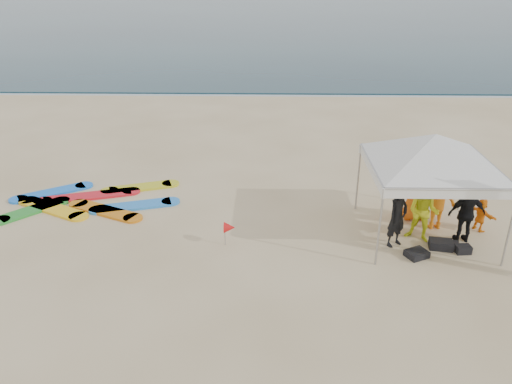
{
  "coord_description": "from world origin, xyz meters",
  "views": [
    {
      "loc": [
        0.11,
        -8.85,
        6.42
      ],
      "look_at": [
        -0.15,
        2.6,
        1.2
      ],
      "focal_mm": 35.0,
      "sensor_mm": 36.0,
      "label": 1
    }
  ],
  "objects": [
    {
      "name": "ground",
      "position": [
        0.0,
        0.0,
        0.0
      ],
      "size": [
        120.0,
        120.0,
        0.0
      ],
      "primitive_type": "plane",
      "color": "beige",
      "rests_on": "ground"
    },
    {
      "name": "ocean",
      "position": [
        0.0,
        60.0,
        0.04
      ],
      "size": [
        160.0,
        84.0,
        0.08
      ],
      "primitive_type": "cube",
      "color": "#0C2633",
      "rests_on": "ground"
    },
    {
      "name": "shoreline_foam",
      "position": [
        0.0,
        18.2,
        0.0
      ],
      "size": [
        160.0,
        1.2,
        0.01
      ],
      "primitive_type": "cube",
      "color": "silver",
      "rests_on": "ground"
    },
    {
      "name": "person_black_a",
      "position": [
        3.34,
        2.11,
        0.78
      ],
      "size": [
        0.68,
        0.63,
        1.57
      ],
      "primitive_type": "imported",
      "rotation": [
        0.0,
        0.0,
        0.61
      ],
      "color": "black",
      "rests_on": "ground"
    },
    {
      "name": "person_yellow",
      "position": [
        4.04,
        2.37,
        0.8
      ],
      "size": [
        0.97,
        0.91,
        1.6
      ],
      "primitive_type": "imported",
      "rotation": [
        0.0,
        0.0,
        -0.52
      ],
      "color": "yellow",
      "rests_on": "ground"
    },
    {
      "name": "person_orange_a",
      "position": [
        4.61,
        3.06,
        0.82
      ],
      "size": [
        1.09,
        0.67,
        1.64
      ],
      "primitive_type": "imported",
      "rotation": [
        0.0,
        0.0,
        3.2
      ],
      "color": "orange",
      "rests_on": "ground"
    },
    {
      "name": "person_black_b",
      "position": [
        5.11,
        2.34,
        0.78
      ],
      "size": [
        0.93,
        0.43,
        1.56
      ],
      "primitive_type": "imported",
      "rotation": [
        0.0,
        0.0,
        3.19
      ],
      "color": "black",
      "rests_on": "ground"
    },
    {
      "name": "person_orange_b",
      "position": [
        4.18,
        3.55,
        0.91
      ],
      "size": [
        0.89,
        0.58,
        1.81
      ],
      "primitive_type": "imported",
      "rotation": [
        0.0,
        0.0,
        3.13
      ],
      "color": "#DF5E13",
      "rests_on": "ground"
    },
    {
      "name": "person_seated",
      "position": [
        5.75,
        2.93,
        0.45
      ],
      "size": [
        0.6,
        0.87,
        0.9
      ],
      "primitive_type": "imported",
      "rotation": [
        0.0,
        0.0,
        2.01
      ],
      "color": "orange",
      "rests_on": "ground"
    },
    {
      "name": "canopy_tent",
      "position": [
        4.16,
        2.66,
        2.73
      ],
      "size": [
        4.16,
        4.16,
        3.14
      ],
      "color": "#A5A5A8",
      "rests_on": "ground"
    },
    {
      "name": "marker_pennant",
      "position": [
        -0.79,
        2.0,
        0.49
      ],
      "size": [
        0.28,
        0.28,
        0.64
      ],
      "color": "#A5A5A8",
      "rests_on": "ground"
    },
    {
      "name": "gear_pile",
      "position": [
        4.38,
        1.81,
        0.1
      ],
      "size": [
        1.68,
        0.92,
        0.22
      ],
      "color": "black",
      "rests_on": "ground"
    },
    {
      "name": "surfboard_spread",
      "position": [
        -5.2,
        4.38,
        0.04
      ],
      "size": [
        4.81,
        3.07,
        0.07
      ],
      "color": "#278F2D",
      "rests_on": "ground"
    }
  ]
}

